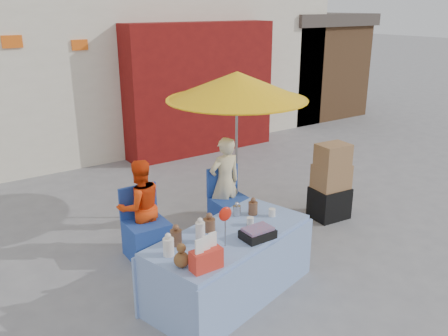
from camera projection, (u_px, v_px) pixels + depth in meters
ground at (233, 266)px, 5.57m from camera, size 80.00×80.00×0.00m
market_table at (229, 263)px, 4.93m from camera, size 2.01×1.32×1.12m
chair_left at (147, 236)px, 5.74m from camera, size 0.50×0.49×0.85m
chair_right at (230, 212)px, 6.42m from camera, size 0.50×0.49×0.85m
vendor_orange at (140, 207)px, 5.74m from camera, size 0.59×0.47×1.19m
vendor_beige at (225, 183)px, 6.40m from camera, size 0.48×0.32×1.28m
umbrella at (237, 86)px, 6.26m from camera, size 1.90×1.90×2.09m
box_stack at (331, 184)px, 6.70m from camera, size 0.53×0.45×1.11m
tarp_bundle at (194, 280)px, 5.02m from camera, size 0.69×0.57×0.29m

